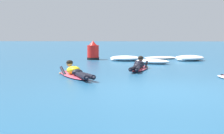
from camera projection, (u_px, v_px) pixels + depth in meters
The scene contains 8 objects.
ground_plane at pixel (149, 59), 17.10m from camera, with size 120.00×120.00×0.00m, color #235B84.
surfer_near at pixel (75, 73), 9.63m from camera, with size 1.71×2.54×0.53m.
surfer_far at pixel (139, 66), 11.72m from camera, with size 0.85×2.73×0.54m.
whitewater_front at pixel (189, 58), 16.03m from camera, with size 1.84×1.61×0.29m.
whitewater_mid_left at pixel (125, 58), 16.01m from camera, with size 1.64×1.15×0.27m.
whitewater_mid_right at pixel (160, 58), 17.40m from camera, with size 2.18×1.73×0.13m.
whitewater_back at pixel (152, 62), 14.24m from camera, with size 1.74×1.19×0.22m.
channel_marker_buoy at pixel (93, 52), 16.75m from camera, with size 0.66×0.66×1.02m.
Camera 1 is at (-0.60, -7.17, 1.27)m, focal length 49.40 mm.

